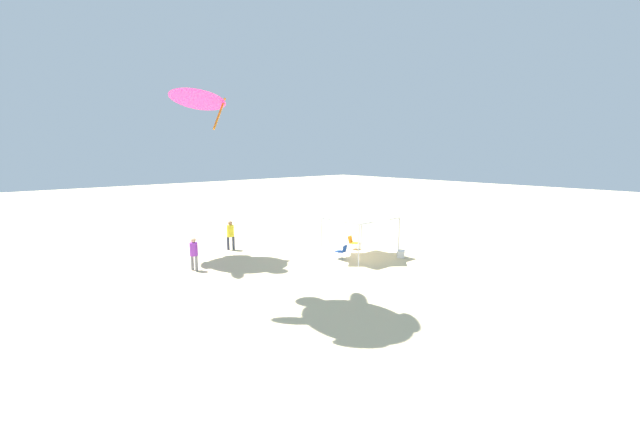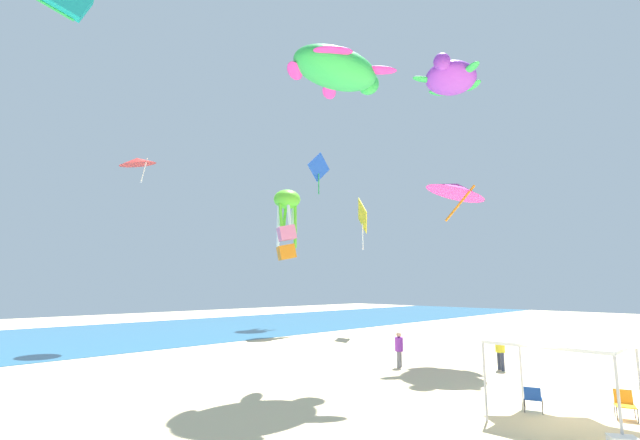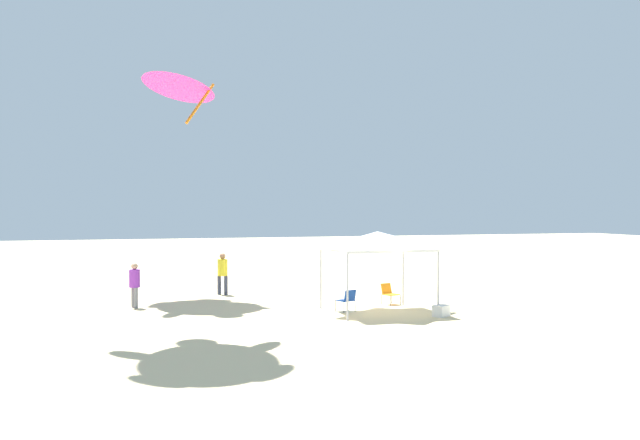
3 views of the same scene
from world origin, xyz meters
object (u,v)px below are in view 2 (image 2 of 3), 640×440
person_beachcomber (500,347)px  kite_delta_magenta (456,189)px  folding_chair_right_of_tent (533,397)px  kite_box_pink (286,243)px  canopy_tent (558,333)px  kite_turtle_green (337,70)px  folding_chair_left_of_tent (624,402)px  person_near_umbrella (399,347)px  kite_octopus_lime (287,203)px  kite_diamond_blue (319,169)px  kite_turtle_purple (450,78)px  kite_diamond_yellow (362,217)px  kite_delta_red (137,161)px

person_beachcomber → kite_delta_magenta: size_ratio=0.42×
folding_chair_right_of_tent → kite_box_pink: bearing=-38.7°
canopy_tent → kite_turtle_green: (0.20, 9.28, 12.17)m
folding_chair_left_of_tent → person_near_umbrella: bearing=150.4°
canopy_tent → person_near_umbrella: 9.39m
kite_octopus_lime → kite_delta_magenta: size_ratio=1.39×
kite_turtle_green → kite_diamond_blue: bearing=47.8°
kite_box_pink → kite_turtle_purple: kite_turtle_purple is taller
kite_octopus_lime → folding_chair_left_of_tent: bearing=60.2°
kite_turtle_green → person_near_umbrella: bearing=-13.2°
kite_turtle_green → kite_diamond_yellow: kite_turtle_green is taller
person_near_umbrella → kite_delta_red: bearing=-86.5°
kite_diamond_yellow → person_near_umbrella: bearing=-174.7°
folding_chair_right_of_tent → kite_delta_magenta: 11.97m
folding_chair_left_of_tent → kite_diamond_blue: kite_diamond_blue is taller
kite_turtle_green → kite_delta_red: kite_turtle_green is taller
person_beachcomber → kite_turtle_green: kite_turtle_green is taller
folding_chair_left_of_tent → person_beachcomber: size_ratio=0.45×
folding_chair_left_of_tent → kite_turtle_purple: kite_turtle_purple is taller
kite_box_pink → kite_turtle_purple: 17.98m
kite_delta_red → kite_delta_magenta: bearing=-161.2°
folding_chair_right_of_tent → kite_diamond_yellow: bearing=-54.9°
kite_delta_red → kite_octopus_lime: bearing=-87.2°
person_near_umbrella → kite_turtle_purple: 18.36m
person_beachcomber → kite_box_pink: (2.22, 18.63, 6.56)m
person_near_umbrella → kite_turtle_purple: (7.10, 0.18, 16.93)m
person_near_umbrella → person_beachcomber: bearing=111.1°
kite_octopus_lime → kite_diamond_blue: 5.58m
person_beachcomber → kite_octopus_lime: size_ratio=0.30×
folding_chair_left_of_tent → kite_diamond_blue: bearing=136.9°
person_beachcomber → kite_delta_red: (-9.37, 21.92, 11.96)m
kite_diamond_blue → folding_chair_left_of_tent: bearing=78.2°
canopy_tent → folding_chair_right_of_tent: bearing=66.7°
kite_turtle_green → kite_box_pink: kite_turtle_green is taller
kite_diamond_yellow → kite_box_pink: bearing=102.5°
kite_diamond_yellow → kite_diamond_blue: bearing=55.4°
kite_turtle_purple → kite_box_pink: bearing=-97.5°
folding_chair_left_of_tent → kite_turtle_purple: bearing=119.4°
folding_chair_right_of_tent → person_beachcomber: 7.21m
canopy_tent → folding_chair_left_of_tent: 3.00m
canopy_tent → kite_diamond_blue: 30.52m
kite_diamond_yellow → folding_chair_right_of_tent: bearing=-167.7°
canopy_tent → kite_box_pink: 25.39m
folding_chair_right_of_tent → kite_diamond_blue: 30.49m
person_beachcomber → kite_diamond_yellow: (7.54, 14.65, 8.88)m
person_beachcomber → kite_turtle_purple: kite_turtle_purple is taller
folding_chair_right_of_tent → kite_delta_magenta: kite_delta_magenta is taller
canopy_tent → person_near_umbrella: size_ratio=2.04×
canopy_tent → kite_turtle_green: 15.30m
folding_chair_right_of_tent → kite_turtle_green: 16.51m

